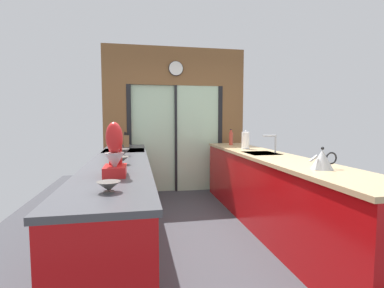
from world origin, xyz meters
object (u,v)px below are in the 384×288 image
mixing_bowl_far (123,152)px  kettle (322,159)px  soap_bottle (231,138)px  knife_block (127,141)px  mixing_bowl_near (109,186)px  mixing_bowl_mid (119,160)px  oven_range (125,182)px  paper_towel_roll (245,141)px  stand_mixer (115,155)px

mixing_bowl_far → kettle: (1.78, -1.29, 0.04)m
soap_bottle → knife_block: bearing=179.9°
knife_block → soap_bottle: bearing=-0.1°
mixing_bowl_near → mixing_bowl_far: 1.77m
mixing_bowl_mid → knife_block: bearing=90.0°
mixing_bowl_mid → mixing_bowl_far: 0.69m
oven_range → kettle: 2.72m
mixing_bowl_near → paper_towel_roll: 2.92m
mixing_bowl_near → paper_towel_roll: bearing=52.4°
knife_block → stand_mixer: (-0.00, -2.48, 0.06)m
soap_bottle → paper_towel_roll: 0.68m
mixing_bowl_far → paper_towel_roll: (1.78, 0.54, 0.08)m
stand_mixer → soap_bottle: size_ratio=1.52×
mixing_bowl_mid → mixing_bowl_near: bearing=-90.0°
mixing_bowl_mid → mixing_bowl_far: (0.00, 0.69, 0.00)m
mixing_bowl_near → kettle: 1.85m
stand_mixer → soap_bottle: 3.05m
kettle → oven_range: bearing=132.5°
stand_mixer → mixing_bowl_near: bearing=-90.0°
mixing_bowl_mid → paper_towel_roll: size_ratio=0.66×
mixing_bowl_far → oven_range: bearing=91.6°
kettle → soap_bottle: (-0.00, 2.51, 0.03)m
oven_range → knife_block: size_ratio=3.53×
oven_range → stand_mixer: bearing=-89.5°
paper_towel_roll → oven_range: bearing=175.7°
oven_range → paper_towel_roll: paper_towel_roll is taller
kettle → paper_towel_roll: paper_towel_roll is taller
stand_mixer → kettle: (1.78, -0.03, -0.07)m
mixing_bowl_near → soap_bottle: (1.78, 2.99, 0.08)m
mixing_bowl_mid → knife_block: 1.92m
oven_range → stand_mixer: size_ratio=2.19×
oven_range → mixing_bowl_near: bearing=-89.6°
mixing_bowl_near → soap_bottle: 3.48m
mixing_bowl_near → kettle: bearing=15.2°
mixing_bowl_mid → soap_bottle: soap_bottle is taller
mixing_bowl_near → soap_bottle: bearing=59.3°
knife_block → paper_towel_roll: 1.91m
oven_range → stand_mixer: 2.03m
knife_block → kettle: 3.08m
knife_block → paper_towel_roll: bearing=-21.0°
stand_mixer → kettle: 1.78m
mixing_bowl_mid → stand_mixer: (0.00, -0.56, 0.12)m
oven_range → knife_block: 0.79m
knife_block → stand_mixer: bearing=-90.0°
mixing_bowl_far → paper_towel_roll: size_ratio=0.58×
kettle → paper_towel_roll: 1.83m
soap_bottle → mixing_bowl_near: bearing=-120.7°
knife_block → soap_bottle: (1.78, -0.00, 0.02)m
kettle → paper_towel_roll: (-0.00, 1.83, 0.04)m
mixing_bowl_near → stand_mixer: bearing=90.0°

